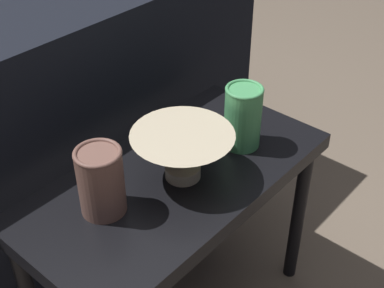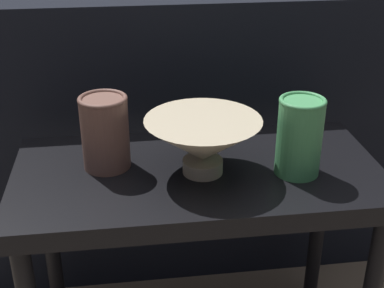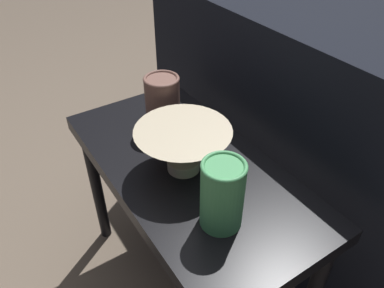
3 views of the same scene
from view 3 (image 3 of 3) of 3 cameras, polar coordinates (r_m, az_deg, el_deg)
ground_plane at (r=1.30m, az=-0.46°, el=-20.14°), size 8.00×8.00×0.00m
table at (r=0.96m, az=-0.58°, el=-6.05°), size 0.73×0.37×0.51m
couch_backdrop at (r=1.29m, az=19.42°, el=1.38°), size 1.32×0.50×0.77m
bowl at (r=0.86m, az=-1.34°, el=-0.31°), size 0.22×0.22×0.11m
vase_textured_left at (r=1.01m, az=-4.51°, el=6.47°), size 0.09×0.09×0.15m
vase_colorful_right at (r=0.73m, az=4.63°, el=-7.58°), size 0.09×0.09×0.15m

